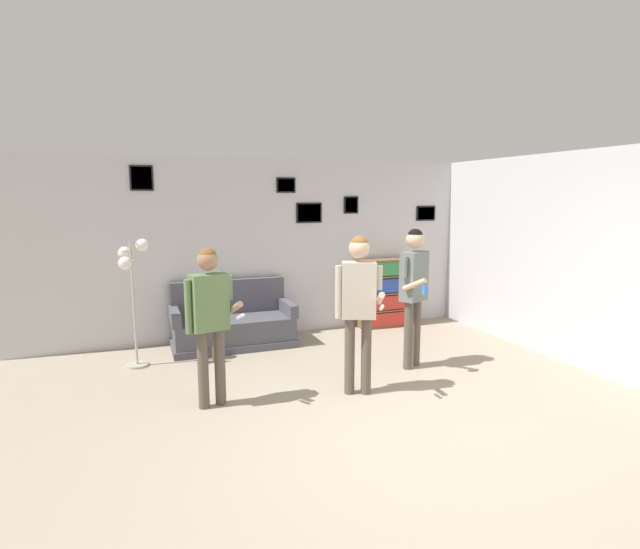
% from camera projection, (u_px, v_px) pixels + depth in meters
% --- Properties ---
extents(ground_plane, '(20.00, 20.00, 0.00)m').
position_uv_depth(ground_plane, '(426.00, 445.00, 4.34)').
color(ground_plane, gray).
extents(wall_back, '(8.15, 0.08, 2.70)m').
position_uv_depth(wall_back, '(291.00, 247.00, 7.76)').
color(wall_back, silver).
rests_on(wall_back, ground_plane).
extents(wall_right, '(0.06, 6.30, 2.70)m').
position_uv_depth(wall_right, '(532.00, 253.00, 6.94)').
color(wall_right, silver).
rests_on(wall_right, ground_plane).
extents(couch, '(1.73, 0.80, 0.92)m').
position_uv_depth(couch, '(233.00, 325.00, 7.19)').
color(couch, '#4C4C56').
rests_on(couch, ground_plane).
extents(bookshelf, '(1.04, 0.30, 1.12)m').
position_uv_depth(bookshelf, '(389.00, 293.00, 8.24)').
color(bookshelf, brown).
rests_on(bookshelf, ground_plane).
extents(floor_lamp, '(0.37, 0.40, 1.62)m').
position_uv_depth(floor_lamp, '(132.00, 274.00, 6.16)').
color(floor_lamp, '#ADA89E').
rests_on(floor_lamp, ground_plane).
extents(person_player_foreground_left, '(0.55, 0.42, 1.64)m').
position_uv_depth(person_player_foreground_left, '(210.00, 311.00, 4.99)').
color(person_player_foreground_left, brown).
rests_on(person_player_foreground_left, ground_plane).
extents(person_player_foreground_center, '(0.47, 0.57, 1.73)m').
position_uv_depth(person_player_foreground_center, '(359.00, 298.00, 5.30)').
color(person_player_foreground_center, brown).
rests_on(person_player_foreground_center, ground_plane).
extents(person_watcher_holding_cup, '(0.45, 0.56, 1.75)m').
position_uv_depth(person_watcher_holding_cup, '(414.00, 283.00, 6.15)').
color(person_watcher_holding_cup, brown).
rests_on(person_watcher_holding_cup, ground_plane).
extents(bottle_on_floor, '(0.07, 0.07, 0.29)m').
position_uv_depth(bottle_on_floor, '(215.00, 354.00, 6.46)').
color(bottle_on_floor, brown).
rests_on(bottle_on_floor, ground_plane).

